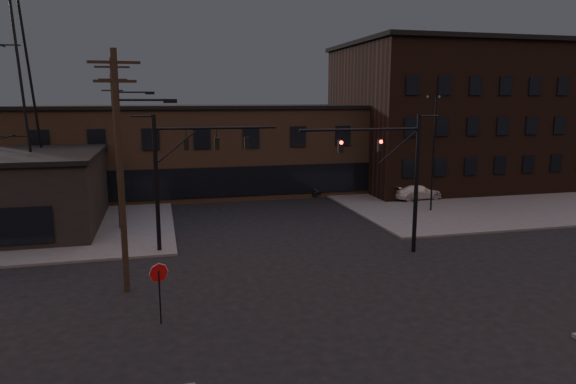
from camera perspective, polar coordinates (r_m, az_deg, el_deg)
The scene contains 16 objects.
ground at distance 24.84m, azimuth 5.14°, elevation -10.59°, with size 140.00×140.00×0.00m, color black.
sidewalk_ne at distance 53.76m, azimuth 19.71°, elevation 0.26°, with size 30.00×30.00×0.15m, color #474744.
building_row at distance 50.72m, azimuth -5.30°, elevation 4.73°, with size 40.00×12.00×8.00m, color brown.
building_right at distance 56.42m, azimuth 17.87°, elevation 7.89°, with size 22.00×16.00×14.00m, color black.
traffic_signal_near at distance 29.73m, azimuth 12.21°, elevation 2.49°, with size 7.12×0.24×8.00m.
traffic_signal_far at distance 30.15m, azimuth -12.04°, elevation 2.76°, with size 7.12×0.24×8.00m.
stop_sign at distance 21.09m, azimuth -14.14°, elevation -9.39°, with size 0.72×0.33×2.48m.
utility_pole_near at distance 24.12m, azimuth -18.00°, elevation 2.72°, with size 3.70×0.28×11.00m.
utility_pole_mid at distance 36.09m, azimuth -18.43°, elevation 5.43°, with size 3.70×0.28×11.50m.
utility_pole_far at distance 48.13m, azimuth -18.68°, elevation 6.08°, with size 2.20×0.28×11.00m.
transmission_tower at distance 41.34m, azimuth -29.38°, elevation 14.07°, with size 7.00×7.00×25.00m, color black, non-canonical shape.
lot_light_a at distance 41.60m, azimuth 15.92°, elevation 5.28°, with size 1.50×0.28×9.14m.
lot_light_b at distance 48.99m, azimuth 19.11°, elevation 5.80°, with size 1.50×0.28×9.14m.
parked_car_lot_a at distance 47.64m, azimuth 13.12°, elevation 0.39°, with size 1.77×4.41×1.50m, color black.
parked_car_lot_b at distance 46.66m, azimuth 14.08°, elevation 0.06°, with size 1.90×4.68×1.36m, color silver.
car_crossing at distance 48.57m, azimuth 1.90°, elevation 0.68°, with size 1.63×4.68×1.54m, color black.
Camera 1 is at (-7.79, -21.89, 8.80)m, focal length 32.00 mm.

